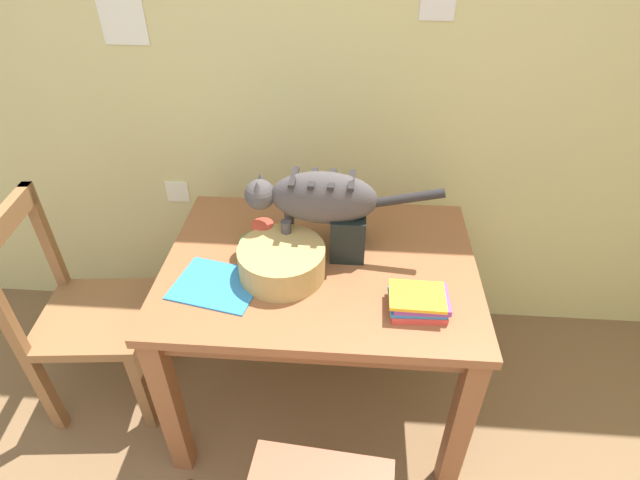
# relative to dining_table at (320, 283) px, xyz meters

# --- Properties ---
(wall_rear) EXTENTS (4.89, 0.11, 2.50)m
(wall_rear) POSITION_rel_dining_table_xyz_m (0.06, 0.60, 0.60)
(wall_rear) COLOR beige
(wall_rear) RESTS_ON ground_plane
(dining_table) EXTENTS (1.10, 0.81, 0.75)m
(dining_table) POSITION_rel_dining_table_xyz_m (0.00, 0.00, 0.00)
(dining_table) COLOR #925735
(dining_table) RESTS_ON ground_plane
(cat) EXTENTS (0.67, 0.14, 0.33)m
(cat) POSITION_rel_dining_table_xyz_m (-0.01, 0.06, 0.32)
(cat) COLOR #474142
(cat) RESTS_ON dining_table
(saucer_bowl) EXTENTS (0.18, 0.18, 0.03)m
(saucer_bowl) POSITION_rel_dining_table_xyz_m (-0.21, 0.07, 0.11)
(saucer_bowl) COLOR #3C8F52
(saucer_bowl) RESTS_ON dining_table
(coffee_mug) EXTENTS (0.12, 0.08, 0.09)m
(coffee_mug) POSITION_rel_dining_table_xyz_m (-0.21, 0.07, 0.17)
(coffee_mug) COLOR red
(coffee_mug) RESTS_ON saucer_bowl
(magazine) EXTENTS (0.32, 0.28, 0.01)m
(magazine) POSITION_rel_dining_table_xyz_m (-0.34, -0.15, 0.10)
(magazine) COLOR #2D7EC7
(magazine) RESTS_ON dining_table
(book_stack) EXTENTS (0.19, 0.15, 0.07)m
(book_stack) POSITION_rel_dining_table_xyz_m (0.32, -0.21, 0.13)
(book_stack) COLOR #E3433C
(book_stack) RESTS_ON dining_table
(wicker_basket) EXTENTS (0.30, 0.30, 0.11)m
(wicker_basket) POSITION_rel_dining_table_xyz_m (-0.12, -0.07, 0.16)
(wicker_basket) COLOR tan
(wicker_basket) RESTS_ON dining_table
(toaster) EXTENTS (0.12, 0.20, 0.18)m
(toaster) POSITION_rel_dining_table_xyz_m (0.09, 0.09, 0.18)
(toaster) COLOR black
(toaster) RESTS_ON dining_table
(wooden_chair_near) EXTENTS (0.46, 0.46, 0.94)m
(wooden_chair_near) POSITION_rel_dining_table_xyz_m (-0.93, -0.04, -0.19)
(wooden_chair_near) COLOR #8C5F39
(wooden_chair_near) RESTS_ON ground_plane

